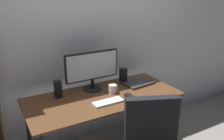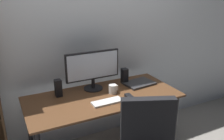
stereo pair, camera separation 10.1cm
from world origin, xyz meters
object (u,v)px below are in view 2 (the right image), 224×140
keyboard (107,102)px  laptop (139,83)px  speaker_right (124,76)px  desk (103,104)px  mouse (129,97)px  speaker_left (58,88)px  coffee_mug (113,89)px  monitor (93,68)px

keyboard → laptop: (0.51, 0.25, 0.00)m
speaker_right → desk: bearing=-150.8°
mouse → speaker_left: (-0.59, 0.35, 0.07)m
keyboard → speaker_left: (-0.36, 0.35, 0.08)m
keyboard → mouse: (0.23, -0.00, 0.01)m
desk → speaker_right: size_ratio=8.89×
coffee_mug → speaker_right: speaker_right is taller
desk → speaker_left: size_ratio=8.89×
mouse → speaker_right: (0.15, 0.35, 0.07)m
laptop → speaker_right: size_ratio=1.88×
keyboard → coffee_mug: size_ratio=3.01×
mouse → desk: bearing=146.7°
desk → speaker_left: 0.47m
keyboard → speaker_right: size_ratio=1.71×
mouse → coffee_mug: 0.19m
mouse → monitor: bearing=126.3°
mouse → laptop: 0.37m
desk → coffee_mug: size_ratio=15.69×
keyboard → speaker_left: speaker_left is taller
laptop → coffee_mug: bearing=-173.6°
coffee_mug → speaker_left: (-0.51, 0.18, 0.04)m
monitor → speaker_left: monitor is taller
desk → speaker_left: (-0.39, 0.19, 0.17)m
keyboard → coffee_mug: coffee_mug is taller
desk → speaker_left: bearing=153.7°
monitor → keyboard: bearing=-90.9°
speaker_left → speaker_right: 0.74m
desk → speaker_right: (0.35, 0.19, 0.17)m
coffee_mug → desk: bearing=-173.0°
laptop → speaker_right: (-0.13, 0.10, 0.07)m
keyboard → speaker_right: bearing=42.1°
monitor → keyboard: size_ratio=1.97×
monitor → laptop: monitor is taller
desk → mouse: (0.20, -0.15, 0.10)m
desk → keyboard: (-0.03, -0.15, 0.10)m
monitor → speaker_left: 0.40m
monitor → speaker_right: size_ratio=3.37×
keyboard → laptop: bearing=25.5°
desk → monitor: monitor is taller
desk → keyboard: 0.18m
coffee_mug → monitor: bearing=125.6°
speaker_left → speaker_right: (0.74, 0.00, 0.00)m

